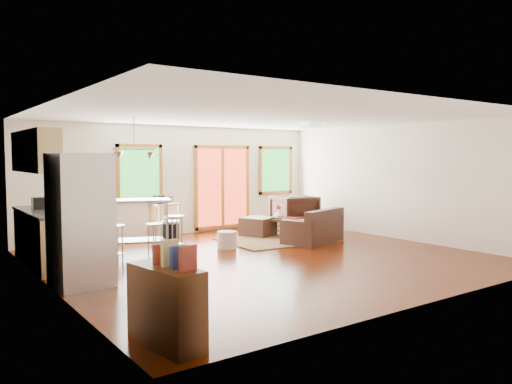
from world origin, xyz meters
TOP-DOWN VIEW (x-y plane):
  - floor at (0.00, 0.00)m, footprint 7.50×7.00m
  - ceiling at (0.00, 0.00)m, footprint 7.50×7.00m
  - back_wall at (0.00, 3.51)m, footprint 7.50×0.02m
  - left_wall at (-3.76, 0.00)m, footprint 0.02×7.00m
  - right_wall at (3.76, 0.00)m, footprint 0.02×7.00m
  - front_wall at (0.00, -3.51)m, footprint 7.50×0.02m
  - window_left at (-1.00, 3.46)m, footprint 1.10×0.05m
  - french_doors at (1.20, 3.46)m, footprint 1.60×0.05m
  - window_right at (2.90, 3.46)m, footprint 1.10×0.05m
  - rug at (1.38, 1.42)m, footprint 2.47×1.96m
  - loveseat at (1.82, 0.69)m, footprint 1.56×1.17m
  - coffee_table at (2.02, 1.90)m, footprint 1.18×0.98m
  - armchair at (2.61, 2.32)m, footprint 1.11×1.06m
  - ottoman at (1.36, 2.13)m, footprint 0.88×0.88m
  - pouf at (-0.07, 1.22)m, footprint 0.46×0.46m
  - vase at (1.74, 1.85)m, footprint 0.26×0.26m
  - book at (1.98, 1.73)m, footprint 0.24×0.07m
  - cabinets at (-3.49, 1.70)m, footprint 0.64×2.24m
  - refrigerator at (-3.34, -0.09)m, footprint 0.83×0.79m
  - island at (-2.02, 1.70)m, footprint 1.80×1.22m
  - cup at (-1.33, 1.42)m, footprint 0.14×0.12m
  - bar_stool_a at (-2.50, 0.92)m, footprint 0.37×0.37m
  - bar_stool_b at (-1.68, 1.14)m, footprint 0.35×0.35m
  - bar_stool_c at (-1.30, 1.09)m, footprint 0.37×0.37m
  - trash_can at (-1.17, 1.53)m, footprint 0.44×0.44m
  - kitchen_cart at (-0.46, 3.35)m, footprint 0.71×0.53m
  - bookshelf at (-3.35, -2.91)m, footprint 0.48×0.93m
  - ceiling_flush at (1.60, 0.60)m, footprint 0.35×0.35m
  - pendant_light at (-1.90, 1.50)m, footprint 0.80×0.18m

SIDE VIEW (x-z plane):
  - floor at x=0.00m, z-range -0.02..0.00m
  - rug at x=1.38m, z-range 0.00..0.02m
  - pouf at x=-0.07m, z-range 0.00..0.35m
  - ottoman at x=1.36m, z-range 0.00..0.45m
  - loveseat at x=1.82m, z-range -0.08..0.66m
  - trash_can at x=-1.17m, z-range 0.00..0.62m
  - coffee_table at x=2.02m, z-range 0.15..0.55m
  - bookshelf at x=-3.35m, z-range -0.11..0.94m
  - bar_stool_b at x=-1.68m, z-range 0.16..0.80m
  - armchair at x=2.61m, z-range 0.00..0.99m
  - bar_stool_a at x=-2.50m, z-range 0.17..0.87m
  - vase at x=1.74m, z-range 0.35..0.70m
  - book at x=1.98m, z-range 0.40..0.72m
  - bar_stool_c at x=-1.30m, z-range 0.19..0.95m
  - kitchen_cart at x=-0.46m, z-range 0.18..1.16m
  - island at x=-2.02m, z-range 0.20..1.26m
  - cabinets at x=-3.49m, z-range -0.22..2.08m
  - refrigerator at x=-3.34m, z-range 0.00..1.91m
  - cup at x=-1.33m, z-range 0.95..1.07m
  - french_doors at x=1.20m, z-range 0.05..2.15m
  - back_wall at x=0.00m, z-range 0.00..2.60m
  - left_wall at x=-3.76m, z-range 0.00..2.60m
  - right_wall at x=3.76m, z-range 0.00..2.60m
  - front_wall at x=0.00m, z-range 0.00..2.60m
  - window_left at x=-1.00m, z-range 0.85..2.15m
  - window_right at x=2.90m, z-range 0.85..2.15m
  - pendant_light at x=-1.90m, z-range 1.50..2.29m
  - ceiling_flush at x=1.60m, z-range 2.47..2.59m
  - ceiling at x=0.00m, z-range 2.60..2.62m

